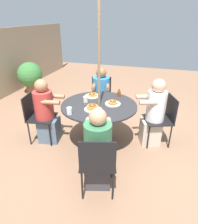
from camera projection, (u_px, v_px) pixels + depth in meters
name	position (u px, v px, depth m)	size (l,w,h in m)	color
ground_plane	(99.00, 143.00, 3.58)	(12.00, 12.00, 0.00)	#8C664C
patio_table	(99.00, 112.00, 3.30)	(1.24, 1.24, 0.76)	#28282B
umbrella_pole	(99.00, 83.00, 3.08)	(0.04, 0.04, 2.26)	#846B4C
patio_chair_north	(101.00, 95.00, 4.34)	(0.53, 0.53, 0.87)	black
diner_north	(101.00, 97.00, 4.18)	(0.54, 0.44, 1.14)	gray
patio_chair_east	(37.00, 114.00, 3.48)	(0.50, 0.50, 0.87)	black
diner_east	(46.00, 114.00, 3.45)	(0.39, 0.52, 1.15)	slate
patio_chair_south	(98.00, 161.00, 2.37)	(0.54, 0.54, 0.87)	black
diner_south	(98.00, 152.00, 2.52)	(0.56, 0.46, 1.13)	#3D3D42
patio_chair_west	(163.00, 117.00, 3.40)	(0.56, 0.56, 0.87)	black
diner_west	(154.00, 115.00, 3.38)	(0.43, 0.51, 1.18)	beige
pancake_plate_a	(92.00, 95.00, 3.55)	(0.25, 0.25, 0.06)	silver
pancake_plate_b	(93.00, 108.00, 3.05)	(0.25, 0.25, 0.08)	silver
pancake_plate_c	(113.00, 103.00, 3.24)	(0.25, 0.25, 0.06)	silver
syrup_bottle	(119.00, 94.00, 3.54)	(0.08, 0.06, 0.14)	brown
coffee_cup	(86.00, 99.00, 3.32)	(0.08, 0.08, 0.09)	beige
drinking_glass_a	(99.00, 111.00, 2.90)	(0.07, 0.07, 0.10)	silver
drinking_glass_b	(69.00, 111.00, 2.91)	(0.08, 0.08, 0.10)	silver
potted_shrub	(30.00, 75.00, 5.68)	(0.69, 0.69, 0.89)	brown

